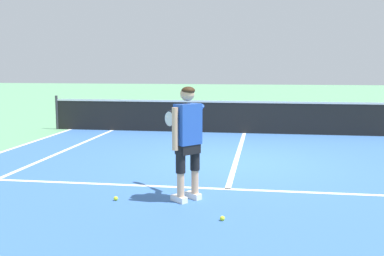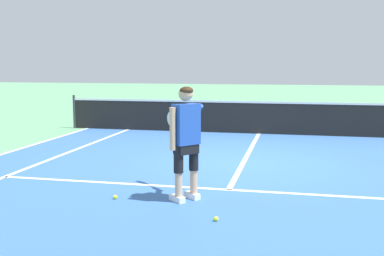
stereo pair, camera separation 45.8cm
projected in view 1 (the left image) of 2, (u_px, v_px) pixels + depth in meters
The scene contains 9 objects.
ground_plane at pixel (236, 162), 9.73m from camera, with size 80.00×80.00×0.00m, color #609E70.
court_inner_surface at pixel (233, 171), 8.88m from camera, with size 10.98×10.55×0.00m, color #3866A8.
line_service at pixel (228, 189), 7.58m from camera, with size 8.23×0.10×0.01m, color white.
line_centre_service at pixel (238, 153), 10.72m from camera, with size 0.10×6.40×0.01m, color white.
line_singles_left at pixel (33, 164), 9.51m from camera, with size 0.10×10.15×0.01m, color white.
tennis_net at pixel (245, 117), 13.78m from camera, with size 11.96×0.08×1.07m.
tennis_player at pixel (187, 135), 6.84m from camera, with size 0.80×1.13×1.71m.
tennis_ball_near_feet at pixel (116, 198), 6.95m from camera, with size 0.07×0.07×0.07m, color #CCE02D.
tennis_ball_by_baseline at pixel (222, 218), 6.05m from camera, with size 0.07×0.07×0.07m, color #CCE02D.
Camera 1 is at (0.56, -9.58, 2.02)m, focal length 43.28 mm.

